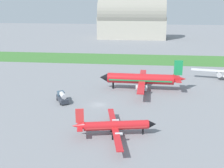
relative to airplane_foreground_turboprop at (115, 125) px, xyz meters
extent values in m
plane|color=gray|center=(-7.04, 19.94, -2.54)|extent=(600.00, 600.00, 0.00)
cube|color=#3D7533|center=(-7.04, 91.34, -2.50)|extent=(360.00, 28.00, 0.08)
cube|color=white|center=(33.21, 54.65, 0.97)|extent=(16.07, 5.03, 0.36)
cylinder|color=#B7BABF|center=(36.03, 54.16, -0.33)|extent=(2.66, 4.26, 2.01)
cylinder|color=red|center=(0.40, 0.08, -0.02)|extent=(15.24, 5.06, 2.10)
cone|color=black|center=(8.63, 1.75, -0.02)|extent=(2.47, 2.43, 2.06)
cone|color=red|center=(-8.25, -1.67, 0.25)|extent=(3.26, 2.44, 1.89)
cube|color=red|center=(0.40, 0.08, -0.17)|extent=(14.42, 4.93, 0.29)
cube|color=red|center=(-1.16, 5.66, -0.38)|extent=(3.73, 11.61, 0.21)
cube|color=red|center=(1.13, -5.66, -0.38)|extent=(3.73, 11.61, 0.21)
cylinder|color=#B7BABF|center=(-0.17, 3.74, -0.38)|extent=(1.78, 0.99, 0.67)
cylinder|color=#B7BABF|center=(1.30, -3.51, -0.38)|extent=(1.78, 0.99, 0.67)
cube|color=red|center=(-7.83, -1.58, 2.71)|extent=(1.90, 0.62, 3.36)
cube|color=red|center=(-8.13, -0.14, 0.19)|extent=(1.82, 3.13, 0.17)
cube|color=red|center=(-7.54, -3.03, 0.19)|extent=(1.82, 3.13, 0.17)
cylinder|color=black|center=(6.57, 1.33, -1.80)|extent=(0.38, 0.38, 1.47)
cylinder|color=black|center=(-1.04, 1.91, -1.80)|extent=(0.38, 0.38, 1.47)
cylinder|color=black|center=(-0.22, -2.17, -1.80)|extent=(0.38, 0.38, 1.47)
cylinder|color=red|center=(5.18, 36.95, 1.46)|extent=(23.09, 4.00, 3.52)
cone|color=black|center=(-7.61, 37.22, 1.46)|extent=(3.27, 3.51, 3.45)
cone|color=red|center=(18.60, 36.67, 1.90)|extent=(4.54, 3.26, 3.16)
cube|color=#198C4C|center=(5.18, 36.95, 1.20)|extent=(21.81, 4.04, 0.49)
cube|color=red|center=(5.66, 29.26, 0.85)|extent=(2.56, 15.39, 0.35)
cube|color=red|center=(5.98, 44.61, 0.85)|extent=(2.56, 15.39, 0.35)
cylinder|color=#B7BABF|center=(5.72, 32.03, -0.41)|extent=(3.88, 2.01, 1.93)
cylinder|color=#B7BABF|center=(5.92, 41.84, -0.41)|extent=(3.88, 2.01, 1.93)
cube|color=#198C4C|center=(17.96, 36.68, 5.78)|extent=(2.89, 0.48, 5.12)
cube|color=red|center=(17.92, 34.44, 1.81)|extent=(2.01, 4.51, 0.28)
cube|color=red|center=(18.01, 38.92, 1.81)|extent=(2.01, 4.51, 0.28)
cylinder|color=black|center=(-4.41, 37.15, -1.42)|extent=(0.63, 0.63, 2.24)
cylinder|color=black|center=(6.72, 34.15, -1.42)|extent=(0.63, 0.63, 2.24)
cylinder|color=black|center=(6.84, 39.68, -1.42)|extent=(0.63, 0.63, 2.24)
cube|color=#2D333D|center=(-18.42, 20.99, -1.49)|extent=(5.31, 6.84, 1.40)
cylinder|color=silver|center=(-18.03, 20.31, -0.02)|extent=(3.11, 3.87, 1.54)
cube|color=#334C60|center=(-19.32, 22.57, -0.19)|extent=(2.91, 3.03, 1.20)
cylinder|color=black|center=(-20.59, 22.37, -2.19)|extent=(0.56, 0.73, 0.70)
cylinder|color=black|center=(-18.50, 23.56, -2.19)|extent=(0.56, 0.73, 0.70)
cylinder|color=black|center=(-18.33, 18.42, -2.19)|extent=(0.56, 0.73, 0.70)
cylinder|color=black|center=(-16.25, 19.61, -2.19)|extent=(0.56, 0.73, 0.70)
cube|color=#B2AD9E|center=(-4.61, 178.15, 6.27)|extent=(53.96, 22.68, 17.62)
cylinder|color=gray|center=(-4.61, 178.15, 17.35)|extent=(52.88, 24.95, 24.95)
camera|label=1|loc=(6.42, -61.91, 28.12)|focal=46.76mm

